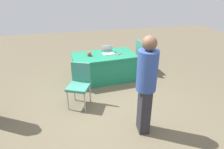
# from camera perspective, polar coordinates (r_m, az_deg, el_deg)

# --- Properties ---
(ground_plane) EXTENTS (14.40, 14.40, 0.00)m
(ground_plane) POSITION_cam_1_polar(r_m,az_deg,el_deg) (4.36, -1.00, -11.05)
(ground_plane) COLOR brown
(table_foreground) EXTENTS (1.73, 1.02, 0.73)m
(table_foreground) POSITION_cam_1_polar(r_m,az_deg,el_deg) (5.57, -2.29, 2.08)
(table_foreground) COLOR #1E7A56
(table_foreground) RESTS_ON ground
(chair_near_front) EXTENTS (0.58, 0.58, 0.96)m
(chair_near_front) POSITION_cam_1_polar(r_m,az_deg,el_deg) (4.44, -9.14, -2.17)
(chair_near_front) COLOR #9E9993
(chair_near_front) RESTS_ON ground
(chair_aisle) EXTENTS (0.47, 0.47, 0.98)m
(chair_aisle) POSITION_cam_1_polar(r_m,az_deg,el_deg) (6.01, 8.73, 5.66)
(chair_aisle) COLOR #9E9993
(chair_aisle) RESTS_ON ground
(person_attendee_browsing) EXTENTS (0.37, 0.37, 1.82)m
(person_attendee_browsing) POSITION_cam_1_polar(r_m,az_deg,el_deg) (3.45, 9.61, -2.08)
(person_attendee_browsing) COLOR #26262D
(person_attendee_browsing) RESTS_ON ground
(laptop_silver) EXTENTS (0.33, 0.31, 0.21)m
(laptop_silver) POSITION_cam_1_polar(r_m,az_deg,el_deg) (5.53, -1.12, 6.38)
(laptop_silver) COLOR silver
(laptop_silver) RESTS_ON table_foreground
(yarn_ball) EXTENTS (0.12, 0.12, 0.12)m
(yarn_ball) POSITION_cam_1_polar(r_m,az_deg,el_deg) (5.36, -6.41, 5.78)
(yarn_ball) COLOR #B2382D
(yarn_ball) RESTS_ON table_foreground
(scissors_red) EXTENTS (0.16, 0.15, 0.01)m
(scissors_red) POSITION_cam_1_polar(r_m,az_deg,el_deg) (5.47, 2.24, 5.75)
(scissors_red) COLOR red
(scissors_red) RESTS_ON table_foreground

